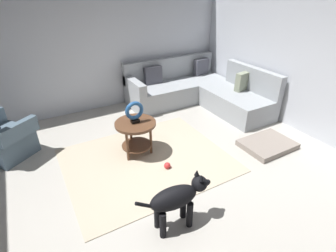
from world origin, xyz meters
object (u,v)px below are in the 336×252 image
at_px(dog_toy_ball, 167,166).
at_px(dog_bed_mat, 267,144).
at_px(sectional_couch, 198,91).
at_px(side_table, 136,130).
at_px(torus_sculpture, 134,112).
at_px(armchair, 2,138).
at_px(dog, 177,198).

bearing_deg(dog_toy_ball, dog_bed_mat, -10.57).
distance_m(sectional_couch, dog_toy_ball, 2.35).
height_order(side_table, dog_bed_mat, side_table).
relative_size(sectional_couch, dog_bed_mat, 2.81).
height_order(torus_sculpture, dog_toy_ball, torus_sculpture).
xyz_separation_m(armchair, dog, (1.57, -2.33, 0.05)).
height_order(sectional_couch, torus_sculpture, sectional_couch).
bearing_deg(dog_toy_ball, dog, -113.33).
height_order(sectional_couch, dog_bed_mat, sectional_couch).
bearing_deg(dog_bed_mat, sectional_couch, 89.64).
relative_size(dog_bed_mat, dog, 0.94).
relative_size(armchair, dog_bed_mat, 1.25).
bearing_deg(dog, torus_sculpture, 176.75).
height_order(armchair, dog, armchair).
bearing_deg(side_table, dog_bed_mat, -24.69).
distance_m(armchair, torus_sculpture, 1.98).
relative_size(dog_bed_mat, dog_toy_ball, 8.54).
relative_size(dog, dog_toy_ball, 9.06).
bearing_deg(side_table, dog, -96.63).
height_order(armchair, dog_bed_mat, armchair).
relative_size(torus_sculpture, dog, 0.38).
height_order(sectional_couch, dog_toy_ball, sectional_couch).
distance_m(side_table, dog, 1.46).
bearing_deg(dog_toy_ball, torus_sculpture, 111.50).
bearing_deg(torus_sculpture, armchair, 153.06).
bearing_deg(sectional_couch, dog, -129.25).
bearing_deg(dog_bed_mat, side_table, 155.31).
xyz_separation_m(sectional_couch, armchair, (-3.63, -0.19, 0.03)).
xyz_separation_m(side_table, dog, (-0.17, -1.45, -0.04)).
height_order(side_table, torus_sculpture, torus_sculpture).
distance_m(armchair, dog_toy_ball, 2.44).
height_order(side_table, dog, dog).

